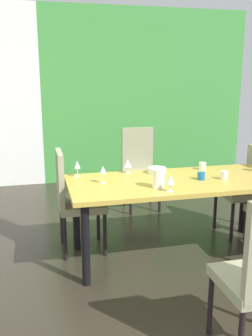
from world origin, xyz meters
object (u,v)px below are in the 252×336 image
(serving_bowl_corner, at_px, (157,170))
(pitcher_center, at_px, (158,178))
(dining_table, at_px, (177,188))
(wine_glass_rear, at_px, (128,164))
(chair_right_far, at_px, (248,185))
(cup_near_shelf, at_px, (202,166))
(cup_north, at_px, (224,175))
(wine_glass_right, at_px, (103,170))
(chair_left_far, at_px, (73,197))
(wine_glass_left, at_px, (77,165))
(chair_head_far, at_px, (140,165))
(cup_near_window, at_px, (201,176))
(wine_glass_west, at_px, (170,180))

(serving_bowl_corner, relative_size, pitcher_center, 1.11)
(dining_table, xyz_separation_m, pitcher_center, (-0.26, -0.20, 0.16))
(wine_glass_rear, distance_m, serving_bowl_corner, 0.30)
(wine_glass_rear, distance_m, pitcher_center, 0.57)
(chair_right_far, bearing_deg, serving_bowl_corner, 91.60)
(cup_near_shelf, bearing_deg, cup_north, -85.58)
(wine_glass_right, bearing_deg, chair_left_far, 133.43)
(wine_glass_left, height_order, wine_glass_rear, wine_glass_left)
(chair_left_far, xyz_separation_m, wine_glass_right, (0.25, -0.27, 0.31))
(chair_head_far, relative_size, cup_near_window, 14.41)
(wine_glass_left, distance_m, cup_near_window, 1.18)
(wine_glass_left, bearing_deg, cup_near_shelf, -0.97)
(wine_glass_rear, bearing_deg, pitcher_center, -76.24)
(wine_glass_west, relative_size, cup_north, 1.77)
(wine_glass_west, relative_size, serving_bowl_corner, 0.75)
(chair_right_far, bearing_deg, cup_near_shelf, 90.40)
(dining_table, bearing_deg, chair_left_far, 161.26)
(dining_table, distance_m, cup_near_shelf, 0.52)
(cup_north, bearing_deg, wine_glass_west, -158.67)
(cup_near_shelf, bearing_deg, wine_glass_west, -132.47)
(chair_left_far, distance_m, wine_glass_left, 0.31)
(dining_table, distance_m, wine_glass_left, 0.98)
(wine_glass_left, xyz_separation_m, cup_near_shelf, (1.29, -0.02, -0.07))
(wine_glass_rear, relative_size, pitcher_center, 0.82)
(chair_left_far, xyz_separation_m, cup_near_shelf, (1.34, -0.00, 0.23))
(wine_glass_left, distance_m, wine_glass_right, 0.35)
(chair_right_far, height_order, wine_glass_right, chair_right_far)
(wine_glass_west, distance_m, wine_glass_right, 0.63)
(chair_right_far, xyz_separation_m, wine_glass_right, (-1.64, -0.27, 0.33))
(wine_glass_left, relative_size, cup_near_window, 2.13)
(chair_right_far, bearing_deg, cup_north, 128.52)
(cup_near_shelf, bearing_deg, chair_head_far, 108.07)
(chair_right_far, xyz_separation_m, wine_glass_west, (-1.14, -0.65, 0.31))
(dining_table, height_order, wine_glass_west, wine_glass_west)
(chair_right_far, xyz_separation_m, wine_glass_left, (-1.84, 0.02, 0.32))
(wine_glass_west, bearing_deg, cup_north, 21.33)
(chair_right_far, relative_size, wine_glass_right, 6.00)
(wine_glass_west, bearing_deg, wine_glass_right, 141.98)
(wine_glass_right, relative_size, pitcher_center, 0.96)
(wine_glass_rear, bearing_deg, cup_near_shelf, -2.46)
(chair_head_far, xyz_separation_m, cup_near_window, (0.18, -1.47, 0.22))
(dining_table, relative_size, serving_bowl_corner, 11.12)
(serving_bowl_corner, bearing_deg, wine_glass_rear, 168.28)
(chair_head_far, height_order, wine_glass_rear, chair_head_far)
(wine_glass_rear, relative_size, cup_north, 1.73)
(wine_glass_west, bearing_deg, chair_right_far, 29.83)
(chair_right_far, distance_m, chair_head_far, 1.43)
(wine_glass_west, xyz_separation_m, serving_bowl_corner, (0.09, 0.62, -0.07))
(wine_glass_left, distance_m, cup_near_shelf, 1.29)
(wine_glass_left, bearing_deg, serving_bowl_corner, -3.44)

